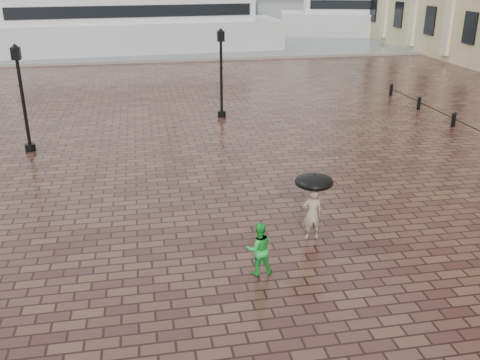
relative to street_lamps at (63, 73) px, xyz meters
The scene contains 9 objects.
ground 16.29m from the street_lamps, 71.94° to the right, with size 300.00×300.00×0.00m, color #331A17.
harbour_water 76.86m from the street_lamps, 86.27° to the left, with size 240.00×240.00×0.00m, color #434D51.
quay_edge 17.56m from the street_lamps, 73.30° to the left, with size 80.00×0.60×0.30m, color slate.
street_lamps is the anchor object (origin of this frame).
adult_pedestrian 17.53m from the street_lamps, 60.87° to the right, with size 0.58×0.38×1.59m, color gray.
child_pedestrian 18.14m from the street_lamps, 68.66° to the right, with size 0.70×0.55×1.44m, color green.
ferry_near 23.71m from the street_lamps, 81.57° to the left, with size 27.97×8.43×9.05m.
ferry_far 44.48m from the street_lamps, 42.58° to the left, with size 26.38×12.48×8.41m.
umbrella 17.47m from the street_lamps, 60.87° to the right, with size 1.10×1.10×1.11m.
Camera 1 is at (-1.12, -13.24, 7.47)m, focal length 40.00 mm.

